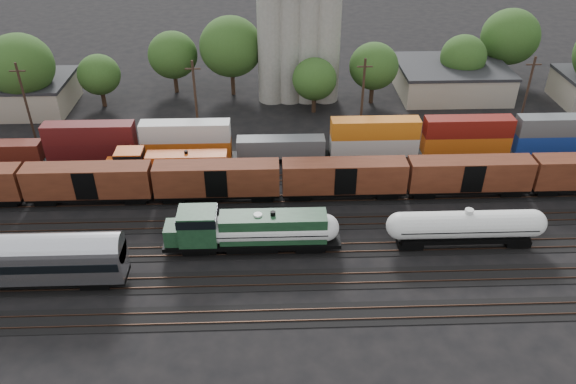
{
  "coord_description": "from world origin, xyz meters",
  "views": [
    {
      "loc": [
        -1.45,
        -53.1,
        38.24
      ],
      "look_at": [
        0.52,
        2.0,
        3.0
      ],
      "focal_mm": 35.0,
      "sensor_mm": 36.0,
      "label": 1
    }
  ],
  "objects_px": {
    "tank_car_a": "(258,231)",
    "grain_silo": "(298,34)",
    "green_locomotive": "(242,230)",
    "orange_locomotive": "(165,164)"
  },
  "relations": [
    {
      "from": "tank_car_a",
      "to": "orange_locomotive",
      "type": "relative_size",
      "value": 1.01
    },
    {
      "from": "grain_silo",
      "to": "orange_locomotive",
      "type": "bearing_deg",
      "value": -125.23
    },
    {
      "from": "green_locomotive",
      "to": "grain_silo",
      "type": "height_order",
      "value": "grain_silo"
    },
    {
      "from": "tank_car_a",
      "to": "orange_locomotive",
      "type": "height_order",
      "value": "tank_car_a"
    },
    {
      "from": "tank_car_a",
      "to": "grain_silo",
      "type": "relative_size",
      "value": 0.59
    },
    {
      "from": "tank_car_a",
      "to": "grain_silo",
      "type": "xyz_separation_m",
      "value": [
        6.17,
        41.0,
        8.57
      ]
    },
    {
      "from": "orange_locomotive",
      "to": "tank_car_a",
      "type": "bearing_deg",
      "value": -50.9
    },
    {
      "from": "green_locomotive",
      "to": "tank_car_a",
      "type": "distance_m",
      "value": 1.72
    },
    {
      "from": "orange_locomotive",
      "to": "grain_silo",
      "type": "relative_size",
      "value": 0.59
    },
    {
      "from": "green_locomotive",
      "to": "orange_locomotive",
      "type": "distance_m",
      "value": 18.3
    }
  ]
}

